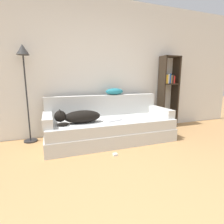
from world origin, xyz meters
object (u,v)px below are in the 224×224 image
(laptop, at_px, (112,120))
(floor_lamp, at_px, (24,67))
(power_adapter, at_px, (115,154))
(couch, at_px, (110,130))
(bookshelf, at_px, (168,87))
(throw_pillow, at_px, (114,92))
(dog, at_px, (78,117))

(laptop, relative_size, floor_lamp, 0.20)
(floor_lamp, distance_m, power_adapter, 2.10)
(couch, relative_size, bookshelf, 1.40)
(bookshelf, bearing_deg, floor_lamp, -179.61)
(throw_pillow, bearing_deg, power_adapter, -110.03)
(couch, distance_m, laptop, 0.24)
(dog, height_order, laptop, dog)
(floor_lamp, bearing_deg, bookshelf, 0.39)
(couch, distance_m, bookshelf, 1.82)
(laptop, bearing_deg, power_adapter, -123.29)
(couch, bearing_deg, bookshelf, 16.35)
(power_adapter, bearing_deg, floor_lamp, 138.69)
(throw_pillow, bearing_deg, laptop, -114.32)
(laptop, xyz_separation_m, floor_lamp, (-1.39, 0.55, 0.90))
(dog, height_order, power_adapter, dog)
(couch, xyz_separation_m, throw_pillow, (0.23, 0.40, 0.68))
(couch, xyz_separation_m, bookshelf, (1.60, 0.47, 0.73))
(bookshelf, xyz_separation_m, power_adapter, (-1.75, -1.11, -0.91))
(floor_lamp, bearing_deg, throw_pillow, -1.70)
(dog, relative_size, floor_lamp, 0.44)
(couch, relative_size, power_adapter, 36.87)
(couch, height_order, laptop, laptop)
(couch, bearing_deg, power_adapter, -103.02)
(dog, bearing_deg, laptop, -0.61)
(laptop, bearing_deg, throw_pillow, 48.19)
(dog, bearing_deg, bookshelf, 14.46)
(dog, distance_m, floor_lamp, 1.25)
(dog, bearing_deg, throw_pillow, 31.17)
(floor_lamp, bearing_deg, dog, -34.28)
(throw_pillow, xyz_separation_m, bookshelf, (1.37, 0.07, 0.06))
(couch, bearing_deg, dog, -170.85)
(couch, xyz_separation_m, floor_lamp, (-1.39, 0.45, 1.12))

